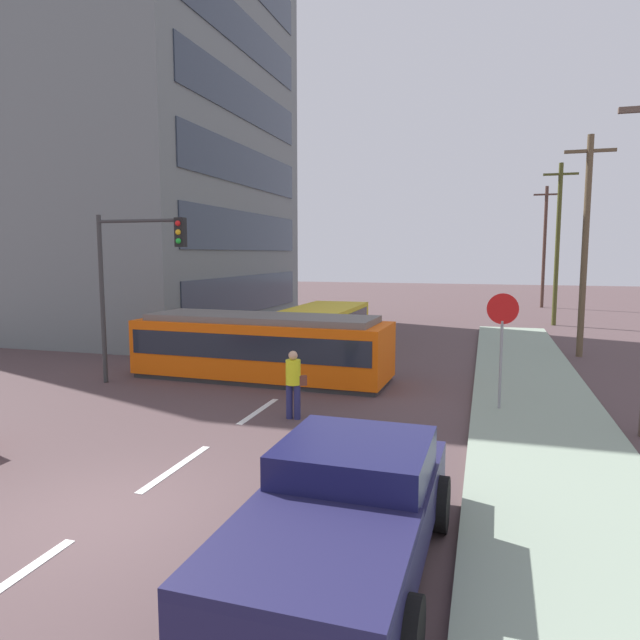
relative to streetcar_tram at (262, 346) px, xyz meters
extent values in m
plane|color=#503C3E|center=(1.36, 0.47, -1.07)|extent=(120.00, 120.00, 0.00)
cube|color=gray|center=(8.16, -3.53, -1.00)|extent=(3.20, 36.00, 0.14)
cube|color=silver|center=(1.36, -11.53, -1.06)|extent=(0.16, 2.40, 0.01)
cube|color=silver|center=(1.36, -7.53, -1.06)|extent=(0.16, 2.40, 0.01)
cube|color=silver|center=(1.36, -3.53, -1.06)|extent=(0.16, 2.40, 0.01)
cube|color=silver|center=(1.36, 6.00, -1.06)|extent=(0.16, 2.40, 0.01)
cube|color=silver|center=(1.36, 12.00, -1.06)|extent=(0.16, 2.40, 0.01)
cube|color=slate|center=(-12.34, 10.30, 10.13)|extent=(14.79, 15.90, 22.40)
cube|color=#2D3847|center=(-4.91, 10.30, 0.85)|extent=(0.06, 13.51, 1.92)
cube|color=#2D3847|center=(-4.91, 10.30, 4.05)|extent=(0.06, 13.51, 1.92)
cube|color=#2D3847|center=(-4.91, 10.30, 7.25)|extent=(0.06, 13.51, 1.92)
cube|color=#2D3847|center=(-4.91, 10.30, 10.45)|extent=(0.06, 13.51, 1.92)
cube|color=#2D3847|center=(-4.91, 10.30, 13.65)|extent=(0.06, 13.51, 1.92)
cube|color=#F2590A|center=(0.00, 0.00, -0.06)|extent=(8.24, 2.81, 1.71)
cube|color=#2D2D2D|center=(0.00, 0.00, -0.99)|extent=(8.07, 2.68, 0.15)
cube|color=#65605C|center=(0.00, 0.00, 0.89)|extent=(7.41, 2.41, 0.20)
cube|color=#1E232D|center=(0.00, 0.00, 0.14)|extent=(7.91, 2.84, 0.75)
cube|color=gold|center=(0.34, 6.29, -0.03)|extent=(2.56, 5.46, 1.47)
cube|color=black|center=(0.31, 3.63, 0.19)|extent=(2.25, 0.14, 0.88)
cube|color=black|center=(0.34, 6.29, 0.23)|extent=(2.59, 4.64, 0.59)
cylinder|color=black|center=(0.32, 4.55, -0.62)|extent=(2.56, 0.93, 0.90)
cylinder|color=black|center=(0.36, 8.03, -0.62)|extent=(2.56, 0.93, 0.90)
cylinder|color=navy|center=(2.32, -3.90, -0.64)|extent=(0.16, 0.16, 0.85)
cylinder|color=navy|center=(2.52, -3.90, -0.64)|extent=(0.16, 0.16, 0.85)
cylinder|color=yellow|center=(2.42, -3.90, 0.08)|extent=(0.36, 0.36, 0.60)
sphere|color=tan|center=(2.42, -3.90, 0.49)|extent=(0.22, 0.22, 0.22)
cube|color=brown|center=(2.64, -3.85, -0.12)|extent=(0.22, 0.19, 0.24)
cube|color=#1E1C44|center=(5.23, -10.04, -0.39)|extent=(2.10, 5.04, 0.65)
cube|color=#171742|center=(5.24, -9.49, 0.21)|extent=(1.94, 1.94, 0.55)
cube|color=#1E1C44|center=(5.20, -11.42, -0.01)|extent=(2.04, 2.29, 0.12)
cylinder|color=black|center=(4.26, -8.52, -0.67)|extent=(0.30, 0.81, 0.80)
cylinder|color=black|center=(6.26, -8.56, -0.67)|extent=(0.30, 0.81, 0.80)
cylinder|color=black|center=(4.20, -11.52, -0.67)|extent=(0.30, 0.81, 0.80)
cylinder|color=black|center=(6.20, -11.56, -0.67)|extent=(0.30, 0.81, 0.80)
cylinder|color=gray|center=(7.22, -2.02, 0.17)|extent=(0.07, 0.07, 2.20)
cylinder|color=red|center=(7.22, -2.02, 1.57)|extent=(0.76, 0.04, 0.76)
cylinder|color=#333333|center=(-4.46, -1.87, 1.51)|extent=(0.14, 0.14, 5.15)
cylinder|color=#333333|center=(-3.08, -1.87, 3.88)|extent=(2.76, 0.10, 0.10)
cube|color=black|center=(-1.70, -1.87, 3.53)|extent=(0.28, 0.24, 0.84)
sphere|color=red|center=(-1.70, -2.00, 3.78)|extent=(0.16, 0.16, 0.16)
sphere|color=gold|center=(-1.70, -2.00, 3.53)|extent=(0.16, 0.16, 0.16)
sphere|color=green|center=(-1.70, -2.00, 3.28)|extent=(0.16, 0.16, 0.16)
cylinder|color=brown|center=(10.38, 7.13, 3.14)|extent=(0.24, 0.24, 8.40)
cube|color=brown|center=(10.38, 7.13, 6.74)|extent=(1.80, 0.12, 0.12)
cylinder|color=#4C4E21|center=(10.51, 17.25, 3.37)|extent=(0.24, 0.24, 8.88)
cube|color=#4C4E21|center=(10.51, 17.25, 7.21)|extent=(1.80, 0.12, 0.12)
cylinder|color=#4D342B|center=(10.83, 28.29, 3.37)|extent=(0.24, 0.24, 8.87)
cube|color=#4D342B|center=(10.83, 28.29, 7.20)|extent=(1.80, 0.12, 0.12)
camera|label=1|loc=(6.81, -16.49, 2.92)|focal=31.66mm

